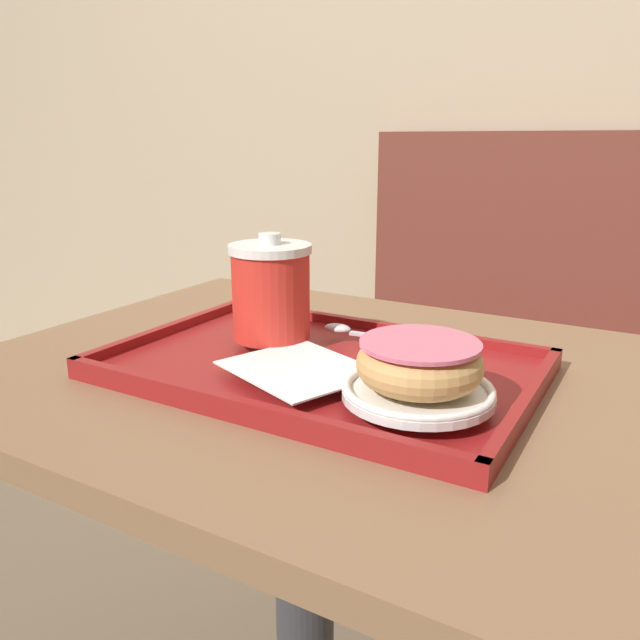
{
  "coord_description": "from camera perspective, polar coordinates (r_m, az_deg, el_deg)",
  "views": [
    {
      "loc": [
        0.37,
        -0.61,
        0.98
      ],
      "look_at": [
        0.04,
        -0.02,
        0.79
      ],
      "focal_mm": 35.0,
      "sensor_mm": 36.0,
      "label": 1
    }
  ],
  "objects": [
    {
      "name": "napkin_paper",
      "position": [
        0.67,
        -1.96,
        -4.41
      ],
      "size": [
        0.18,
        0.17,
        0.0
      ],
      "rotation": [
        0.0,
        0.0,
        -0.37
      ],
      "color": "white",
      "rests_on": "serving_tray"
    },
    {
      "name": "cafe_table",
      "position": [
        0.84,
        -1.47,
        -15.43
      ],
      "size": [
        0.78,
        0.65,
        0.72
      ],
      "color": "#846042",
      "rests_on": "ground_plane"
    },
    {
      "name": "plate_with_chocolate_donut",
      "position": [
        0.6,
        8.95,
        -6.44
      ],
      "size": [
        0.14,
        0.14,
        0.01
      ],
      "color": "white",
      "rests_on": "serving_tray"
    },
    {
      "name": "coffee_cup_front",
      "position": [
        0.76,
        -4.62,
        2.64
      ],
      "size": [
        0.1,
        0.1,
        0.13
      ],
      "color": "red",
      "rests_on": "serving_tray"
    },
    {
      "name": "wall_behind",
      "position": [
        1.76,
        19.0,
        22.54
      ],
      "size": [
        8.0,
        0.05,
        2.4
      ],
      "color": "tan",
      "rests_on": "ground_plane"
    },
    {
      "name": "donut_chocolate_glazed",
      "position": [
        0.59,
        9.07,
        -3.88
      ],
      "size": [
        0.12,
        0.12,
        0.04
      ],
      "color": "tan",
      "rests_on": "plate_with_chocolate_donut"
    },
    {
      "name": "serving_tray",
      "position": [
        0.72,
        0.0,
        -4.34
      ],
      "size": [
        0.48,
        0.31,
        0.02
      ],
      "color": "maroon",
      "rests_on": "cafe_table"
    },
    {
      "name": "spoon",
      "position": [
        0.78,
        2.87,
        -1.0
      ],
      "size": [
        0.14,
        0.02,
        0.01
      ],
      "rotation": [
        0.0,
        0.0,
        3.21
      ],
      "color": "silver",
      "rests_on": "serving_tray"
    },
    {
      "name": "booth_bench",
      "position": [
        1.62,
        24.81,
        -9.64
      ],
      "size": [
        1.31,
        0.44,
        1.0
      ],
      "color": "brown",
      "rests_on": "ground_plane"
    }
  ]
}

